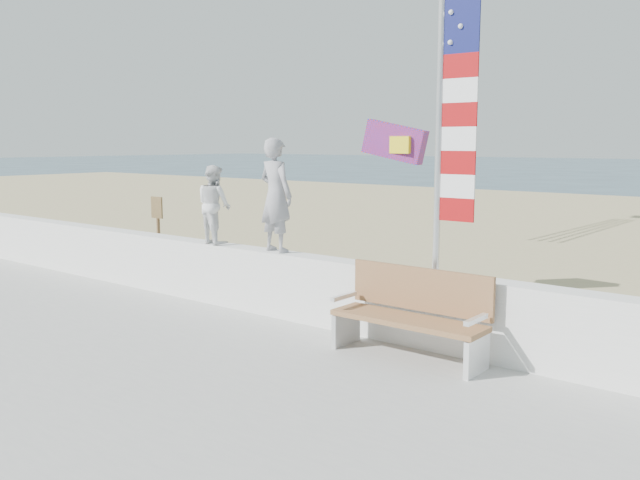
# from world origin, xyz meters

# --- Properties ---
(ground) EXTENTS (220.00, 220.00, 0.00)m
(ground) POSITION_xyz_m (0.00, 0.00, 0.00)
(ground) COLOR #2C4858
(ground) RESTS_ON ground
(sand) EXTENTS (90.00, 40.00, 0.08)m
(sand) POSITION_xyz_m (0.00, 9.00, 0.04)
(sand) COLOR tan
(sand) RESTS_ON ground
(seawall) EXTENTS (30.00, 0.35, 0.90)m
(seawall) POSITION_xyz_m (0.00, 2.00, 0.63)
(seawall) COLOR white
(seawall) RESTS_ON boardwalk
(adult) EXTENTS (0.61, 0.44, 1.57)m
(adult) POSITION_xyz_m (-0.74, 2.00, 1.87)
(adult) COLOR #949399
(adult) RESTS_ON seawall
(child) EXTENTS (0.65, 0.56, 1.18)m
(child) POSITION_xyz_m (-1.99, 2.00, 1.67)
(child) COLOR white
(child) RESTS_ON seawall
(bench) EXTENTS (1.80, 0.57, 1.00)m
(bench) POSITION_xyz_m (1.73, 1.55, 0.69)
(bench) COLOR #936740
(bench) RESTS_ON boardwalk
(flag) EXTENTS (0.50, 0.08, 3.50)m
(flag) POSITION_xyz_m (1.90, 2.00, 2.99)
(flag) COLOR silver
(flag) RESTS_ON seawall
(parafoil_kite) EXTENTS (1.10, 0.47, 0.73)m
(parafoil_kite) POSITION_xyz_m (-0.31, 4.39, 2.59)
(parafoil_kite) COLOR red
(parafoil_kite) RESTS_ON ground
(sign) EXTENTS (0.32, 0.07, 1.46)m
(sign) POSITION_xyz_m (-5.16, 3.40, 0.94)
(sign) COLOR olive
(sign) RESTS_ON sand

